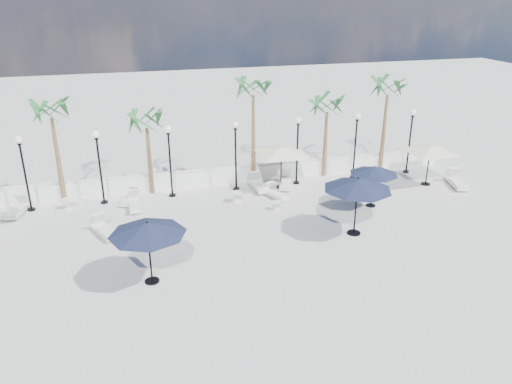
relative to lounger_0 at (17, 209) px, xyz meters
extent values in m
plane|color=#A8A8A3|center=(11.09, -6.22, -0.24)|extent=(100.00, 100.00, 0.00)
cube|color=silver|center=(11.09, 1.28, 0.21)|extent=(26.00, 0.30, 0.90)
cube|color=silver|center=(11.09, 1.28, 0.73)|extent=(26.00, 0.12, 0.08)
cylinder|color=black|center=(0.59, 0.28, -0.19)|extent=(0.36, 0.36, 0.10)
cylinder|color=black|center=(0.59, 0.28, 1.51)|extent=(0.10, 0.10, 3.50)
cylinder|color=black|center=(0.59, 0.28, 3.21)|extent=(0.18, 0.18, 0.10)
sphere|color=white|center=(0.59, 0.28, 3.42)|extent=(0.36, 0.36, 0.36)
cylinder|color=black|center=(4.09, 0.28, -0.19)|extent=(0.36, 0.36, 0.10)
cylinder|color=black|center=(4.09, 0.28, 1.51)|extent=(0.10, 0.10, 3.50)
cylinder|color=black|center=(4.09, 0.28, 3.21)|extent=(0.18, 0.18, 0.10)
sphere|color=white|center=(4.09, 0.28, 3.42)|extent=(0.36, 0.36, 0.36)
cylinder|color=black|center=(7.59, 0.28, -0.19)|extent=(0.36, 0.36, 0.10)
cylinder|color=black|center=(7.59, 0.28, 1.51)|extent=(0.10, 0.10, 3.50)
cylinder|color=black|center=(7.59, 0.28, 3.21)|extent=(0.18, 0.18, 0.10)
sphere|color=white|center=(7.59, 0.28, 3.42)|extent=(0.36, 0.36, 0.36)
cylinder|color=black|center=(11.09, 0.28, -0.19)|extent=(0.36, 0.36, 0.10)
cylinder|color=black|center=(11.09, 0.28, 1.51)|extent=(0.10, 0.10, 3.50)
cylinder|color=black|center=(11.09, 0.28, 3.21)|extent=(0.18, 0.18, 0.10)
sphere|color=white|center=(11.09, 0.28, 3.42)|extent=(0.36, 0.36, 0.36)
cylinder|color=black|center=(14.59, 0.28, -0.19)|extent=(0.36, 0.36, 0.10)
cylinder|color=black|center=(14.59, 0.28, 1.51)|extent=(0.10, 0.10, 3.50)
cylinder|color=black|center=(14.59, 0.28, 3.21)|extent=(0.18, 0.18, 0.10)
sphere|color=white|center=(14.59, 0.28, 3.42)|extent=(0.36, 0.36, 0.36)
cylinder|color=black|center=(18.09, 0.28, -0.19)|extent=(0.36, 0.36, 0.10)
cylinder|color=black|center=(18.09, 0.28, 1.51)|extent=(0.10, 0.10, 3.50)
cylinder|color=black|center=(18.09, 0.28, 3.21)|extent=(0.18, 0.18, 0.10)
sphere|color=white|center=(18.09, 0.28, 3.42)|extent=(0.36, 0.36, 0.36)
cylinder|color=black|center=(21.59, 0.28, -0.19)|extent=(0.36, 0.36, 0.10)
cylinder|color=black|center=(21.59, 0.28, 1.51)|extent=(0.10, 0.10, 3.50)
cylinder|color=black|center=(21.59, 0.28, 3.21)|extent=(0.18, 0.18, 0.10)
sphere|color=white|center=(21.59, 0.28, 3.42)|extent=(0.36, 0.36, 0.36)
cone|color=brown|center=(2.09, 1.08, 1.96)|extent=(0.28, 0.28, 4.40)
cone|color=brown|center=(6.59, 1.08, 1.56)|extent=(0.28, 0.28, 3.60)
cone|color=brown|center=(12.29, 1.08, 2.26)|extent=(0.28, 0.28, 5.00)
cone|color=brown|center=(16.59, 1.08, 1.66)|extent=(0.28, 0.28, 3.80)
cone|color=brown|center=(20.29, 1.08, 2.06)|extent=(0.28, 0.28, 4.60)
cube|color=silver|center=(0.00, -0.02, -0.09)|extent=(1.01, 1.94, 0.10)
cube|color=silver|center=(-0.06, -0.26, 0.02)|extent=(0.84, 1.34, 0.10)
cube|color=silver|center=(0.16, 0.71, 0.28)|extent=(0.66, 0.55, 0.58)
cube|color=silver|center=(5.42, -0.02, -0.11)|extent=(1.15, 1.71, 0.09)
cube|color=silver|center=(5.33, -0.22, -0.01)|extent=(0.90, 1.21, 0.09)
cube|color=silver|center=(5.68, 0.58, 0.22)|extent=(0.62, 0.56, 0.51)
cube|color=silver|center=(5.58, -0.83, -0.09)|extent=(0.70, 1.84, 0.10)
cube|color=silver|center=(5.59, -1.07, 0.02)|extent=(0.63, 1.25, 0.10)
cube|color=silver|center=(5.55, -0.09, 0.27)|extent=(0.59, 0.46, 0.57)
cube|color=silver|center=(4.18, -3.46, -0.08)|extent=(1.34, 2.02, 0.10)
cube|color=silver|center=(4.28, -3.70, 0.03)|extent=(1.06, 1.43, 0.10)
cube|color=silver|center=(3.87, -2.75, 0.30)|extent=(0.73, 0.65, 0.60)
cube|color=silver|center=(13.83, -0.02, -0.08)|extent=(1.24, 2.01, 0.10)
cube|color=silver|center=(13.75, -0.26, 0.03)|extent=(1.00, 1.41, 0.10)
cube|color=silver|center=(14.09, 0.71, 0.30)|extent=(0.71, 0.63, 0.60)
cube|color=silver|center=(12.83, -1.39, -0.10)|extent=(1.19, 1.78, 0.09)
cube|color=silver|center=(12.92, -1.60, 0.00)|extent=(0.94, 1.26, 0.09)
cube|color=silver|center=(12.56, -0.76, 0.24)|extent=(0.65, 0.58, 0.53)
cube|color=silver|center=(12.26, -0.02, -0.08)|extent=(0.82, 2.00, 0.11)
cube|color=silver|center=(12.29, -0.28, 0.04)|extent=(0.72, 1.37, 0.11)
cube|color=silver|center=(12.20, 0.77, 0.31)|extent=(0.65, 0.51, 0.61)
cube|color=silver|center=(23.09, -2.50, -0.07)|extent=(1.19, 2.15, 0.11)
cube|color=silver|center=(23.02, -2.76, 0.05)|extent=(0.98, 1.50, 0.11)
cube|color=silver|center=(23.31, -1.70, 0.34)|extent=(0.74, 0.63, 0.64)
cylinder|color=silver|center=(2.37, -0.02, -0.22)|extent=(0.43, 0.43, 0.03)
cylinder|color=silver|center=(2.37, -0.02, 0.02)|extent=(0.06, 0.06, 0.51)
cylinder|color=silver|center=(2.37, -0.02, 0.29)|extent=(0.56, 0.56, 0.03)
cylinder|color=silver|center=(10.74, -1.41, -0.22)|extent=(0.44, 0.44, 0.03)
cylinder|color=silver|center=(10.74, -1.41, 0.03)|extent=(0.07, 0.07, 0.53)
cylinder|color=silver|center=(10.74, -1.41, 0.30)|extent=(0.57, 0.57, 0.03)
cylinder|color=silver|center=(12.43, -2.91, -0.22)|extent=(0.35, 0.35, 0.03)
cylinder|color=silver|center=(12.43, -2.91, -0.03)|extent=(0.05, 0.05, 0.42)
cylinder|color=silver|center=(12.43, -2.91, 0.19)|extent=(0.46, 0.46, 0.03)
cylinder|color=black|center=(5.90, -7.93, -0.21)|extent=(0.55, 0.55, 0.06)
cylinder|color=black|center=(5.90, -7.93, 0.98)|extent=(0.07, 0.07, 2.43)
cone|color=black|center=(5.90, -7.93, 2.01)|extent=(2.87, 2.87, 0.45)
sphere|color=black|center=(5.90, -7.93, 2.26)|extent=(0.08, 0.08, 0.08)
cylinder|color=black|center=(17.21, -3.69, -0.21)|extent=(0.49, 0.49, 0.05)
cylinder|color=black|center=(17.21, -3.69, 0.80)|extent=(0.06, 0.06, 2.08)
cone|color=black|center=(17.21, -3.69, 1.69)|extent=(2.43, 2.43, 0.39)
sphere|color=black|center=(17.21, -3.69, 1.90)|extent=(0.07, 0.07, 0.07)
cylinder|color=black|center=(15.02, -6.29, -0.20)|extent=(0.61, 0.61, 0.07)
cylinder|color=black|center=(15.02, -6.29, 1.07)|extent=(0.08, 0.08, 2.61)
cone|color=black|center=(15.02, -6.29, 2.17)|extent=(3.04, 3.04, 0.49)
sphere|color=black|center=(15.02, -6.29, 2.45)|extent=(0.09, 0.09, 0.09)
cylinder|color=black|center=(13.56, -0.07, -0.21)|extent=(0.52, 0.52, 0.06)
cylinder|color=black|center=(13.56, -0.07, 0.91)|extent=(0.07, 0.07, 2.29)
pyramid|color=beige|center=(13.56, -0.07, 2.08)|extent=(5.07, 5.07, 0.35)
cylinder|color=black|center=(21.60, -1.79, -0.21)|extent=(0.51, 0.51, 0.06)
cylinder|color=black|center=(21.60, -1.79, 0.88)|extent=(0.07, 0.07, 2.23)
pyramid|color=beige|center=(21.60, -1.79, 2.02)|extent=(4.84, 4.84, 0.35)
camera|label=1|loc=(5.44, -24.56, 10.10)|focal=35.00mm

